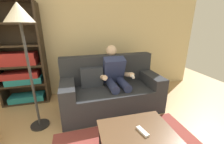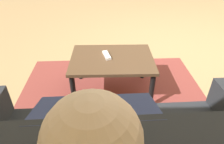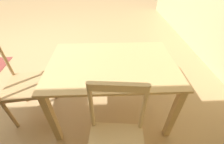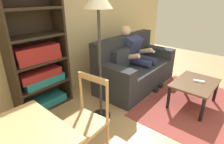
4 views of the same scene
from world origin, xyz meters
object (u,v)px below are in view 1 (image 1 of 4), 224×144
object	(u,v)px
couch	(111,90)
floor_lamp	(21,26)
tv_remote	(143,131)
coffee_table	(136,135)
bookshelf	(21,64)
person_lounging	(115,77)

from	to	relation	value
couch	floor_lamp	distance (m)	1.73
couch	tv_remote	xyz separation A→B (m)	(0.06, -1.24, 0.08)
coffee_table	bookshelf	world-z (taller)	bookshelf
person_lounging	bookshelf	distance (m)	1.88
couch	person_lounging	bearing A→B (deg)	11.72
tv_remote	bookshelf	xyz separation A→B (m)	(-1.72, 1.91, 0.38)
person_lounging	floor_lamp	size ratio (longest dim) A/B	0.65
coffee_table	floor_lamp	distance (m)	1.96
person_lounging	coffee_table	world-z (taller)	person_lounging
couch	person_lounging	xyz separation A→B (m)	(0.10, 0.02, 0.26)
person_lounging	couch	bearing A→B (deg)	-168.28
person_lounging	tv_remote	size ratio (longest dim) A/B	6.93
couch	tv_remote	bearing A→B (deg)	-87.02
couch	tv_remote	distance (m)	1.24
coffee_table	floor_lamp	xyz separation A→B (m)	(-1.25, 0.94, 1.17)
person_lounging	floor_lamp	xyz separation A→B (m)	(-1.34, -0.29, 0.92)
couch	coffee_table	world-z (taller)	couch
tv_remote	floor_lamp	distance (m)	1.97
tv_remote	person_lounging	bearing A→B (deg)	73.99
bookshelf	person_lounging	bearing A→B (deg)	-20.19
person_lounging	bookshelf	bearing A→B (deg)	159.81
coffee_table	tv_remote	distance (m)	0.10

